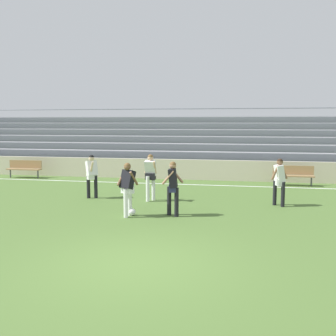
{
  "coord_description": "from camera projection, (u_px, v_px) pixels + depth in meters",
  "views": [
    {
      "loc": [
        2.14,
        -7.4,
        2.86
      ],
      "look_at": [
        -0.45,
        5.96,
        1.27
      ],
      "focal_mm": 41.85,
      "sensor_mm": 36.0,
      "label": 1
    }
  ],
  "objects": [
    {
      "name": "player_white_dropping_back",
      "position": [
        150.0,
        173.0,
        14.2
      ],
      "size": [
        0.44,
        0.52,
        1.71
      ],
      "color": "white",
      "rests_on": "ground"
    },
    {
      "name": "bench_far_right",
      "position": [
        25.0,
        167.0,
        20.24
      ],
      "size": [
        1.8,
        0.4,
        0.9
      ],
      "color": "#99754C",
      "rests_on": "ground"
    },
    {
      "name": "bleacher_stand",
      "position": [
        147.0,
        142.0,
        23.52
      ],
      "size": [
        26.93,
        5.76,
        3.77
      ],
      "color": "#B2B2B7",
      "rests_on": "ground"
    },
    {
      "name": "player_dark_wide_left",
      "position": [
        173.0,
        184.0,
        11.92
      ],
      "size": [
        0.62,
        0.45,
        1.68
      ],
      "color": "black",
      "rests_on": "ground"
    },
    {
      "name": "player_white_pressing_high",
      "position": [
        279.0,
        178.0,
        13.35
      ],
      "size": [
        0.6,
        0.45,
        1.64
      ],
      "color": "black",
      "rests_on": "ground"
    },
    {
      "name": "bench_centre_sideline",
      "position": [
        293.0,
        174.0,
        17.72
      ],
      "size": [
        1.8,
        0.4,
        0.9
      ],
      "color": "#99754C",
      "rests_on": "ground"
    },
    {
      "name": "player_white_challenging",
      "position": [
        92.0,
        173.0,
        14.73
      ],
      "size": [
        0.52,
        0.64,
        1.65
      ],
      "color": "black",
      "rests_on": "ground"
    },
    {
      "name": "soccer_ball",
      "position": [
        132.0,
        212.0,
        12.06
      ],
      "size": [
        0.22,
        0.22,
        0.22
      ],
      "primitive_type": "sphere",
      "color": "white",
      "rests_on": "ground"
    },
    {
      "name": "sideline_wall",
      "position": [
        199.0,
        170.0,
        19.49
      ],
      "size": [
        48.0,
        0.16,
        1.01
      ],
      "primitive_type": "cube",
      "color": "beige",
      "rests_on": "ground"
    },
    {
      "name": "field_line_sideline",
      "position": [
        195.0,
        185.0,
        18.0
      ],
      "size": [
        44.0,
        0.12,
        0.01
      ],
      "primitive_type": "cube",
      "color": "white",
      "rests_on": "ground"
    },
    {
      "name": "ground_plane",
      "position": [
        134.0,
        264.0,
        7.96
      ],
      "size": [
        160.0,
        160.0,
        0.0
      ],
      "primitive_type": "plane",
      "color": "#4C6B30"
    },
    {
      "name": "player_dark_overlapping",
      "position": [
        128.0,
        185.0,
        11.84
      ],
      "size": [
        0.62,
        0.5,
        1.65
      ],
      "color": "white",
      "rests_on": "ground"
    }
  ]
}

